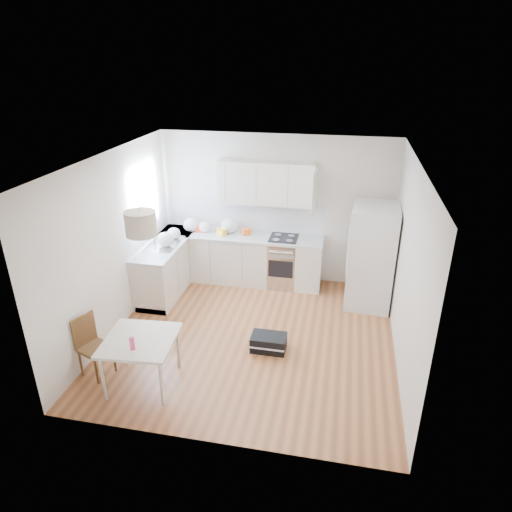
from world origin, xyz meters
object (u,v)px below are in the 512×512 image
(dining_table, at_px, (140,344))
(dining_chair, at_px, (95,347))
(gym_bag, at_px, (269,342))
(refrigerator, at_px, (373,257))

(dining_table, height_order, dining_chair, dining_chair)
(dining_chair, relative_size, gym_bag, 1.68)
(refrigerator, xyz_separation_m, dining_chair, (-3.59, -2.67, -0.44))
(refrigerator, distance_m, gym_bag, 2.34)
(dining_table, bearing_deg, dining_chair, 169.98)
(refrigerator, distance_m, dining_table, 4.00)
(refrigerator, relative_size, dining_table, 1.85)
(dining_chair, distance_m, gym_bag, 2.38)
(dining_chair, bearing_deg, refrigerator, 57.26)
(refrigerator, height_order, dining_chair, refrigerator)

